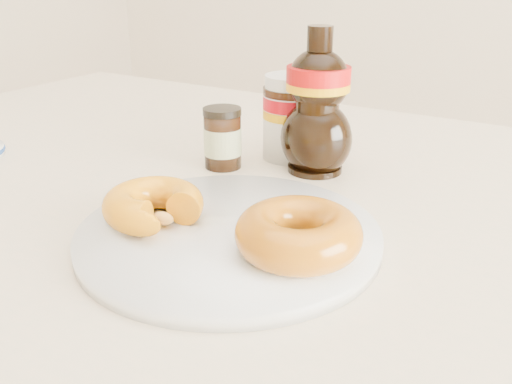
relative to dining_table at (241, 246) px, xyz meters
The scene contains 7 objects.
dining_table is the anchor object (origin of this frame).
plate 0.18m from the dining_table, 60.96° to the right, with size 0.29×0.29×0.01m.
donut_bitten 0.19m from the dining_table, 89.78° to the right, with size 0.10×0.10×0.03m, color orange.
donut_whole 0.24m from the dining_table, 42.69° to the right, with size 0.11×0.11×0.04m, color #9E540A.
nutella_jar 0.19m from the dining_table, 88.75° to the left, with size 0.08×0.08×0.11m.
syrup_bottle 0.21m from the dining_table, 59.69° to the left, with size 0.09×0.08×0.18m, color black, non-canonical shape.
dark_jar 0.14m from the dining_table, 141.56° to the left, with size 0.05×0.05×0.08m.
Camera 1 is at (0.35, -0.44, 1.00)m, focal length 40.00 mm.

